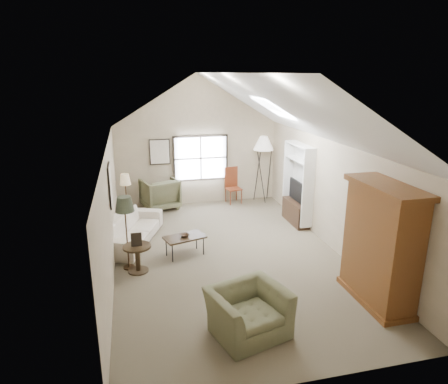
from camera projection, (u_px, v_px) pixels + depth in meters
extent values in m
cube|color=#685F4A|center=(228.00, 256.00, 9.09)|extent=(5.00, 8.00, 0.01)
cube|color=tan|center=(197.00, 164.00, 12.46)|extent=(5.00, 0.01, 2.50)
cube|color=tan|center=(305.00, 302.00, 5.00)|extent=(5.00, 0.01, 2.50)
cube|color=tan|center=(110.00, 213.00, 8.18)|extent=(0.01, 8.00, 2.50)
cube|color=tan|center=(332.00, 196.00, 9.28)|extent=(0.01, 8.00, 2.50)
cube|color=black|center=(201.00, 158.00, 12.38)|extent=(1.72, 0.08, 1.42)
cube|color=black|center=(110.00, 185.00, 8.32)|extent=(0.68, 0.04, 0.88)
cube|color=black|center=(160.00, 152.00, 12.04)|extent=(0.62, 0.04, 0.78)
cube|color=brown|center=(381.00, 245.00, 7.02)|extent=(0.60, 1.50, 2.20)
cube|color=white|center=(298.00, 183.00, 10.77)|extent=(0.32, 1.30, 2.10)
cube|color=#382316|center=(296.00, 212.00, 11.01)|extent=(0.34, 1.18, 0.60)
cube|color=black|center=(297.00, 191.00, 10.83)|extent=(0.05, 0.90, 0.55)
imported|color=beige|center=(131.00, 229.00, 9.75)|extent=(1.67, 2.50, 0.68)
imported|color=#676849|center=(248.00, 312.00, 6.31)|extent=(1.39, 1.29, 0.75)
imported|color=#666849|center=(160.00, 194.00, 12.13)|extent=(1.26, 1.27, 0.94)
cube|color=#332415|center=(185.00, 246.00, 9.05)|extent=(1.01, 0.74, 0.46)
imported|color=#3A2718|center=(185.00, 235.00, 8.98)|extent=(0.27, 0.27, 0.05)
cylinder|color=#322514|center=(138.00, 259.00, 8.29)|extent=(0.75, 0.75, 0.58)
cube|color=brown|center=(234.00, 186.00, 12.62)|extent=(0.51, 0.51, 1.14)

